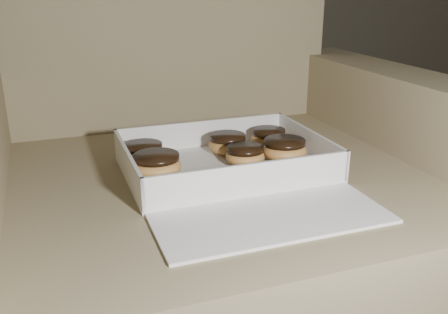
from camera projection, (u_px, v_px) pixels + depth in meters
The scene contains 11 objects.
armchair at pixel (204, 219), 1.04m from camera, with size 0.99×0.84×1.04m.
bakery_box at pixel (233, 172), 0.89m from camera, with size 0.36×0.42×0.06m.
donut_a at pixel (269, 137), 1.03m from camera, with size 0.07×0.07×0.04m.
donut_b at pixel (157, 165), 0.87m from camera, with size 0.09×0.09×0.04m.
donut_c at pixel (144, 153), 0.94m from camera, with size 0.08×0.08×0.04m.
donut_d at pixel (284, 149), 0.95m from camera, with size 0.08×0.08×0.04m.
donut_e at pixel (245, 155), 0.93m from camera, with size 0.07×0.07×0.04m.
donut_f at pixel (228, 143), 0.99m from camera, with size 0.08×0.08×0.04m.
crumb_a at pixel (242, 183), 0.85m from camera, with size 0.01×0.01×0.00m, color black.
crumb_b at pixel (148, 194), 0.81m from camera, with size 0.01×0.01×0.00m, color black.
crumb_c at pixel (161, 188), 0.83m from camera, with size 0.01×0.01×0.00m, color black.
Camera 1 is at (-0.53, 0.14, 0.80)m, focal length 40.00 mm.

